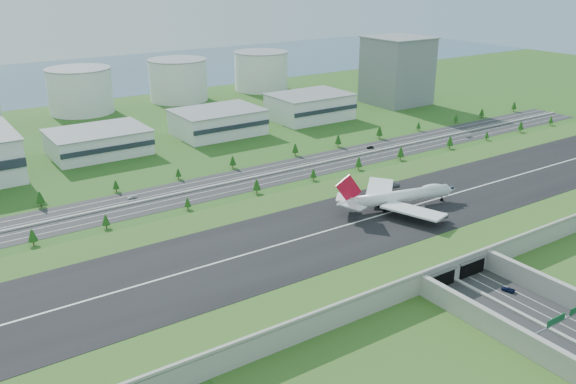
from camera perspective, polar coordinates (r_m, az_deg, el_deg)
ground at (r=274.18m, az=7.58°, el=-4.04°), size 1200.00×1200.00×0.00m
airfield_deck at (r=272.44m, az=7.63°, el=-3.26°), size 520.00×100.00×9.20m
sign_gantry_near at (r=218.23m, az=24.60°, el=-10.73°), size 38.70×0.70×9.80m
north_expressway at (r=345.28m, az=-2.84°, el=1.42°), size 560.00×36.00×0.12m
tree_row at (r=348.04m, az=-1.60°, el=2.41°), size 498.77×48.69×8.41m
hangar_mid_a at (r=403.89m, az=-17.33°, el=4.47°), size 58.00×42.00×15.00m
hangar_mid_b at (r=434.17m, az=-6.59°, el=6.51°), size 58.00×42.00×17.00m
hangar_mid_c at (r=474.95m, az=2.04°, el=7.98°), size 58.00×42.00×19.00m
office_tower at (r=535.55m, az=10.16°, el=11.09°), size 46.00×46.00×55.00m
fuel_tank_b at (r=520.94m, az=-18.86°, el=8.93°), size 50.00×50.00×35.00m
fuel_tank_c at (r=548.83m, az=-10.23°, el=10.25°), size 50.00×50.00×35.00m
fuel_tank_d at (r=587.80m, az=-2.53°, el=11.23°), size 50.00×50.00×35.00m
bay_water at (r=694.68m, az=-19.87°, el=10.05°), size 1200.00×260.00×0.06m
boeing_747 at (r=282.93m, az=10.29°, el=-0.43°), size 61.78×57.72×19.42m
car_0 at (r=216.23m, az=21.91°, el=-12.50°), size 2.32×4.52×1.47m
car_2 at (r=241.53m, az=19.88°, el=-8.57°), size 3.62×5.42×1.38m
car_5 at (r=401.75m, az=7.68°, el=4.17°), size 4.91×2.51×1.54m
car_6 at (r=442.67m, az=16.57°, el=5.02°), size 5.30×2.93×1.40m
car_7 at (r=323.22m, az=-14.39°, el=-0.45°), size 5.22×2.61×1.45m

